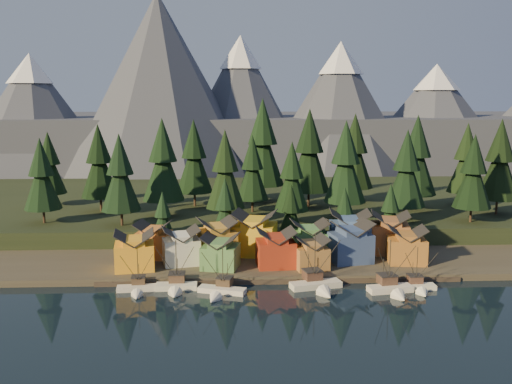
{
  "coord_description": "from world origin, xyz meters",
  "views": [
    {
      "loc": [
        -10.52,
        -104.05,
        40.12
      ],
      "look_at": [
        -4.5,
        30.0,
        17.87
      ],
      "focal_mm": 40.0,
      "sensor_mm": 36.0,
      "label": 1
    }
  ],
  "objects_px": {
    "boat_4": "(318,279)",
    "house_back_0": "(153,239)",
    "boat_6": "(419,281)",
    "house_front_1": "(181,245)",
    "house_front_0": "(134,249)",
    "boat_2": "(220,286)",
    "boat_1": "(176,280)",
    "boat_5": "(393,282)",
    "boat_0": "(138,284)",
    "house_back_1": "(217,238)"
  },
  "relations": [
    {
      "from": "boat_1",
      "to": "house_back_0",
      "type": "xyz_separation_m",
      "value": [
        -7.35,
        20.7,
        3.73
      ]
    },
    {
      "from": "house_back_0",
      "to": "house_back_1",
      "type": "height_order",
      "value": "house_back_1"
    },
    {
      "from": "house_front_1",
      "to": "house_back_1",
      "type": "relative_size",
      "value": 0.93
    },
    {
      "from": "house_front_0",
      "to": "house_back_1",
      "type": "distance_m",
      "value": 20.24
    },
    {
      "from": "boat_0",
      "to": "house_back_1",
      "type": "height_order",
      "value": "house_back_1"
    },
    {
      "from": "boat_5",
      "to": "house_back_1",
      "type": "xyz_separation_m",
      "value": [
        -36.85,
        22.96,
        4.11
      ]
    },
    {
      "from": "boat_1",
      "to": "house_front_1",
      "type": "relative_size",
      "value": 1.19
    },
    {
      "from": "boat_4",
      "to": "house_front_0",
      "type": "distance_m",
      "value": 42.11
    },
    {
      "from": "boat_6",
      "to": "house_front_1",
      "type": "height_order",
      "value": "house_front_1"
    },
    {
      "from": "boat_4",
      "to": "house_back_0",
      "type": "distance_m",
      "value": 43.12
    },
    {
      "from": "boat_1",
      "to": "house_back_0",
      "type": "distance_m",
      "value": 22.29
    },
    {
      "from": "house_front_1",
      "to": "house_back_0",
      "type": "height_order",
      "value": "house_back_0"
    },
    {
      "from": "boat_1",
      "to": "house_back_0",
      "type": "bearing_deg",
      "value": 109.08
    },
    {
      "from": "house_front_1",
      "to": "house_back_0",
      "type": "bearing_deg",
      "value": 128.96
    },
    {
      "from": "boat_6",
      "to": "house_back_0",
      "type": "bearing_deg",
      "value": 158.0
    },
    {
      "from": "boat_5",
      "to": "house_front_0",
      "type": "bearing_deg",
      "value": 155.98
    },
    {
      "from": "boat_6",
      "to": "house_back_0",
      "type": "distance_m",
      "value": 62.79
    },
    {
      "from": "boat_0",
      "to": "boat_6",
      "type": "xyz_separation_m",
      "value": [
        58.88,
        -1.75,
        0.2
      ]
    },
    {
      "from": "boat_0",
      "to": "house_back_1",
      "type": "distance_m",
      "value": 25.91
    },
    {
      "from": "house_front_1",
      "to": "boat_2",
      "type": "bearing_deg",
      "value": -74.68
    },
    {
      "from": "boat_4",
      "to": "house_front_1",
      "type": "xyz_separation_m",
      "value": [
        -30.06,
        15.6,
        3.6
      ]
    },
    {
      "from": "boat_2",
      "to": "house_front_1",
      "type": "distance_m",
      "value": 20.54
    },
    {
      "from": "boat_5",
      "to": "boat_6",
      "type": "height_order",
      "value": "boat_5"
    },
    {
      "from": "boat_5",
      "to": "house_back_0",
      "type": "height_order",
      "value": "boat_5"
    },
    {
      "from": "boat_5",
      "to": "boat_1",
      "type": "bearing_deg",
      "value": 166.27
    },
    {
      "from": "boat_6",
      "to": "house_back_0",
      "type": "xyz_separation_m",
      "value": [
        -58.32,
        22.9,
        4.08
      ]
    },
    {
      "from": "boat_1",
      "to": "boat_5",
      "type": "distance_m",
      "value": 45.16
    },
    {
      "from": "boat_0",
      "to": "boat_1",
      "type": "bearing_deg",
      "value": -2.07
    },
    {
      "from": "boat_6",
      "to": "house_back_0",
      "type": "height_order",
      "value": "house_back_0"
    },
    {
      "from": "boat_4",
      "to": "boat_6",
      "type": "bearing_deg",
      "value": -17.96
    },
    {
      "from": "boat_1",
      "to": "boat_0",
      "type": "bearing_deg",
      "value": -177.28
    },
    {
      "from": "boat_5",
      "to": "boat_6",
      "type": "xyz_separation_m",
      "value": [
        5.95,
        1.46,
        -0.45
      ]
    },
    {
      "from": "boat_0",
      "to": "boat_2",
      "type": "xyz_separation_m",
      "value": [
        17.24,
        -2.36,
        0.13
      ]
    },
    {
      "from": "boat_0",
      "to": "house_back_0",
      "type": "relative_size",
      "value": 1.09
    },
    {
      "from": "house_front_0",
      "to": "house_front_1",
      "type": "height_order",
      "value": "house_front_0"
    },
    {
      "from": "boat_2",
      "to": "house_back_1",
      "type": "height_order",
      "value": "house_back_1"
    },
    {
      "from": "boat_0",
      "to": "house_back_0",
      "type": "xyz_separation_m",
      "value": [
        0.56,
        21.15,
        4.29
      ]
    },
    {
      "from": "house_back_0",
      "to": "boat_6",
      "type": "bearing_deg",
      "value": -12.21
    },
    {
      "from": "boat_2",
      "to": "house_front_0",
      "type": "xyz_separation_m",
      "value": [
        -19.66,
        13.91,
        4.14
      ]
    },
    {
      "from": "boat_0",
      "to": "house_back_1",
      "type": "relative_size",
      "value": 0.94
    },
    {
      "from": "boat_4",
      "to": "boat_5",
      "type": "height_order",
      "value": "boat_4"
    },
    {
      "from": "boat_2",
      "to": "house_back_1",
      "type": "distance_m",
      "value": 22.62
    },
    {
      "from": "boat_1",
      "to": "house_front_0",
      "type": "bearing_deg",
      "value": 132.45
    },
    {
      "from": "boat_2",
      "to": "house_back_0",
      "type": "xyz_separation_m",
      "value": [
        -16.68,
        23.51,
        4.16
      ]
    },
    {
      "from": "boat_6",
      "to": "house_front_1",
      "type": "bearing_deg",
      "value": 160.86
    },
    {
      "from": "boat_4",
      "to": "house_back_0",
      "type": "bearing_deg",
      "value": 136.54
    },
    {
      "from": "boat_0",
      "to": "boat_5",
      "type": "height_order",
      "value": "boat_5"
    },
    {
      "from": "house_front_0",
      "to": "boat_2",
      "type": "bearing_deg",
      "value": -43.67
    },
    {
      "from": "boat_0",
      "to": "house_back_0",
      "type": "bearing_deg",
      "value": 83.22
    },
    {
      "from": "boat_5",
      "to": "house_front_0",
      "type": "distance_m",
      "value": 57.4
    }
  ]
}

